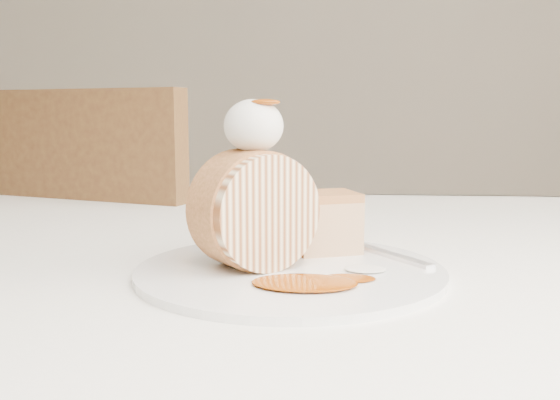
{
  "coord_description": "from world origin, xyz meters",
  "views": [
    {
      "loc": [
        0.1,
        -0.48,
        0.9
      ],
      "look_at": [
        0.05,
        0.08,
        0.82
      ],
      "focal_mm": 40.0,
      "sensor_mm": 36.0,
      "label": 1
    }
  ],
  "objects": [
    {
      "name": "plate",
      "position": [
        0.06,
        0.07,
        0.75
      ],
      "size": [
        0.36,
        0.36,
        0.01
      ],
      "primitive_type": "cylinder",
      "rotation": [
        0.0,
        0.0,
        0.36
      ],
      "color": "white",
      "rests_on": "table"
    },
    {
      "name": "chair_far",
      "position": [
        -0.32,
        0.66,
        0.53
      ],
      "size": [
        0.55,
        0.55,
        0.94
      ],
      "rotation": [
        0.0,
        0.0,
        2.83
      ],
      "color": "brown",
      "rests_on": "ground"
    },
    {
      "name": "caramel_pool",
      "position": [
        0.07,
        0.01,
        0.76
      ],
      "size": [
        0.1,
        0.08,
        0.0
      ],
      "primitive_type": null,
      "rotation": [
        0.0,
        0.0,
        0.36
      ],
      "color": "#903A06",
      "rests_on": "plate"
    },
    {
      "name": "caramel_drizzle",
      "position": [
        0.04,
        0.07,
        0.91
      ],
      "size": [
        0.03,
        0.02,
        0.01
      ],
      "primitive_type": "ellipsoid",
      "color": "#903A06",
      "rests_on": "whipped_cream"
    },
    {
      "name": "fork",
      "position": [
        0.15,
        0.12,
        0.76
      ],
      "size": [
        0.11,
        0.15,
        0.0
      ],
      "primitive_type": "cube",
      "rotation": [
        0.0,
        0.0,
        0.6
      ],
      "color": "silver",
      "rests_on": "plate"
    },
    {
      "name": "whipped_cream",
      "position": [
        0.02,
        0.08,
        0.89
      ],
      "size": [
        0.05,
        0.05,
        0.05
      ],
      "primitive_type": "ellipsoid",
      "color": "white",
      "rests_on": "roulade_slice"
    },
    {
      "name": "roulade_slice",
      "position": [
        0.03,
        0.07,
        0.81
      ],
      "size": [
        0.12,
        0.11,
        0.1
      ],
      "primitive_type": "cylinder",
      "rotation": [
        1.57,
        0.0,
        0.69
      ],
      "color": "beige",
      "rests_on": "plate"
    },
    {
      "name": "cake_chunk",
      "position": [
        0.09,
        0.14,
        0.78
      ],
      "size": [
        0.08,
        0.08,
        0.05
      ],
      "primitive_type": "cube",
      "rotation": [
        0.0,
        0.0,
        0.36
      ],
      "color": "#C57D4A",
      "rests_on": "plate"
    },
    {
      "name": "table",
      "position": [
        0.0,
        0.2,
        0.66
      ],
      "size": [
        1.4,
        0.9,
        0.75
      ],
      "color": "white",
      "rests_on": "ground"
    }
  ]
}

